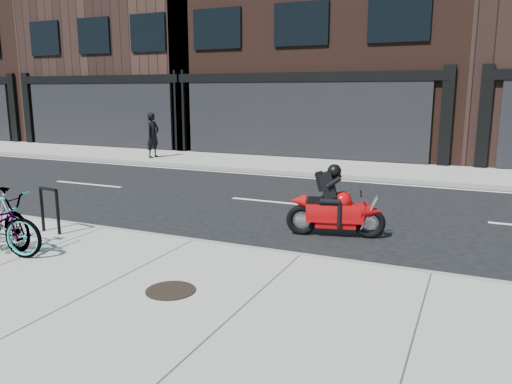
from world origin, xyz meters
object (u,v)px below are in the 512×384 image
at_px(motorcycle, 340,207).
at_px(manhole_cover, 171,290).
at_px(pedestrian, 153,135).
at_px(bike_rack, 49,206).

height_order(motorcycle, manhole_cover, motorcycle).
bearing_deg(pedestrian, motorcycle, -124.39).
bearing_deg(manhole_cover, pedestrian, 126.28).
relative_size(motorcycle, pedestrian, 1.04).
bearing_deg(bike_rack, manhole_cover, -21.93).
height_order(bike_rack, manhole_cover, bike_rack).
bearing_deg(manhole_cover, motorcycle, 71.54).
bearing_deg(bike_rack, motorcycle, 25.95).
distance_m(bike_rack, manhole_cover, 3.89).
bearing_deg(bike_rack, pedestrian, 115.37).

